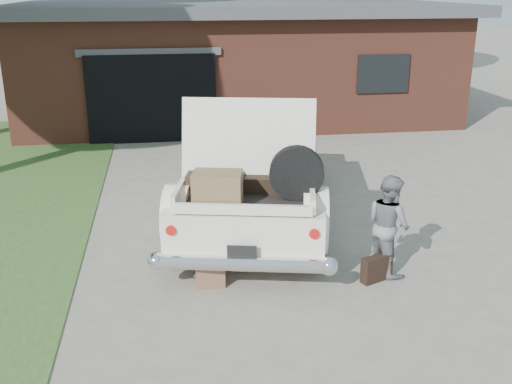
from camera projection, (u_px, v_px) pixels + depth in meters
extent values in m
plane|color=gray|center=(263.00, 283.00, 8.08)|extent=(90.00, 90.00, 0.00)
cube|color=brown|center=(234.00, 63.00, 18.46)|extent=(12.00, 7.00, 3.00)
cube|color=#4C4C51|center=(234.00, 7.00, 17.92)|extent=(12.80, 7.80, 0.30)
cube|color=black|center=(152.00, 98.00, 15.02)|extent=(3.20, 0.30, 2.20)
cube|color=#4C4C51|center=(149.00, 52.00, 14.57)|extent=(3.50, 0.12, 0.18)
cube|color=black|center=(383.00, 74.00, 15.65)|extent=(1.40, 0.08, 1.00)
cylinder|color=#38281E|center=(358.00, 10.00, 22.56)|extent=(0.44, 0.44, 5.78)
cube|color=white|center=(256.00, 178.00, 10.22)|extent=(3.23, 5.86, 0.72)
cube|color=#B4AF9E|center=(257.00, 137.00, 10.33)|extent=(2.26, 2.55, 0.58)
cube|color=black|center=(260.00, 124.00, 11.33)|extent=(1.70, 0.45, 0.49)
cube|color=black|center=(253.00, 154.00, 9.34)|extent=(1.70, 0.45, 0.49)
cylinder|color=black|center=(180.00, 238.00, 8.61)|extent=(0.39, 0.77, 0.73)
cylinder|color=black|center=(316.00, 241.00, 8.50)|extent=(0.39, 0.77, 0.73)
cylinder|color=black|center=(214.00, 164.00, 12.16)|extent=(0.39, 0.77, 0.73)
cylinder|color=black|center=(310.00, 165.00, 12.05)|extent=(0.39, 0.77, 0.73)
cylinder|color=silver|center=(242.00, 264.00, 7.64)|extent=(2.26, 0.68, 0.20)
cylinder|color=#A5140F|center=(171.00, 229.00, 7.63)|extent=(0.15, 0.14, 0.13)
cylinder|color=#A5140F|center=(314.00, 233.00, 7.53)|extent=(0.15, 0.14, 0.13)
cube|color=black|center=(242.00, 253.00, 7.57)|extent=(0.37, 0.10, 0.19)
cube|color=black|center=(246.00, 198.00, 8.12)|extent=(1.94, 1.55, 0.04)
cube|color=white|center=(181.00, 189.00, 8.13)|extent=(0.32, 1.21, 0.20)
cube|color=white|center=(312.00, 192.00, 8.03)|extent=(0.32, 1.21, 0.20)
cube|color=white|center=(242.00, 210.00, 7.52)|extent=(1.75, 0.44, 0.13)
cube|color=white|center=(248.00, 144.00, 8.33)|extent=(1.89, 0.74, 1.25)
cube|color=#42271C|center=(216.00, 181.00, 8.34)|extent=(0.88, 0.66, 0.25)
cube|color=brown|center=(218.00, 188.00, 7.76)|extent=(0.71, 0.54, 0.44)
cube|color=black|center=(259.00, 182.00, 8.37)|extent=(0.76, 0.58, 0.21)
cylinder|color=black|center=(297.00, 173.00, 7.90)|extent=(0.75, 0.33, 0.73)
imported|color=silver|center=(201.00, 231.00, 7.91)|extent=(0.50, 0.62, 1.47)
imported|color=slate|center=(389.00, 224.00, 8.20)|extent=(0.72, 0.81, 1.41)
cube|color=#895D46|center=(210.00, 277.00, 7.92)|extent=(0.39, 0.13, 0.30)
cube|color=black|center=(377.00, 268.00, 8.11)|extent=(0.48, 0.32, 0.36)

